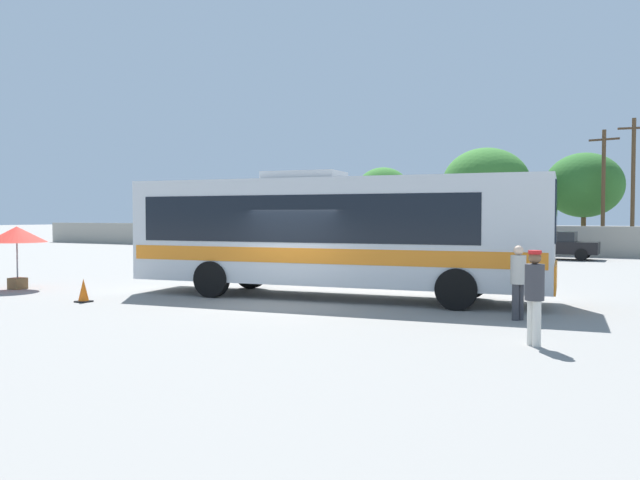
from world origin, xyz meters
TOP-DOWN VIEW (x-y plane):
  - ground_plane at (0.00, 10.00)m, footprint 300.00×300.00m
  - perimeter_wall at (0.00, 24.87)m, footprint 80.00×0.30m
  - coach_bus_silver_orange at (0.40, 1.60)m, footprint 12.14×4.03m
  - attendant_by_bus_door at (5.97, 0.04)m, footprint 0.47×0.47m
  - passenger_waiting_on_apron at (6.79, -2.73)m, footprint 0.48×0.48m
  - vendor_umbrella_near_gate_red at (-9.31, -1.29)m, footprint 1.84×1.84m
  - parked_car_leftmost_dark_blue at (-8.66, 21.04)m, footprint 4.23×2.23m
  - parked_car_second_silver at (-2.89, 21.11)m, footprint 4.16×2.10m
  - parked_car_third_black at (3.75, 21.87)m, footprint 4.17×2.01m
  - utility_pole_near at (5.54, 28.52)m, footprint 1.79×0.46m
  - utility_pole_far at (7.20, 28.23)m, footprint 1.80×0.41m
  - roadside_tree_left at (-10.57, 31.85)m, footprint 4.17×4.17m
  - roadside_tree_midleft at (-1.93, 29.42)m, footprint 5.96×5.96m
  - roadside_tree_midright at (4.14, 31.38)m, footprint 5.09×5.09m
  - traffic_cone_on_apron at (-4.96, -2.47)m, footprint 0.36×0.36m

SIDE VIEW (x-z plane):
  - ground_plane at x=0.00m, z-range 0.00..0.00m
  - traffic_cone_on_apron at x=-4.96m, z-range -0.01..0.63m
  - parked_car_second_silver at x=-2.89m, z-range 0.05..1.51m
  - parked_car_leftmost_dark_blue at x=-8.66m, z-range 0.04..1.53m
  - parked_car_third_black at x=3.75m, z-range 0.04..1.54m
  - perimeter_wall at x=0.00m, z-range 0.00..1.77m
  - attendant_by_bus_door at x=5.97m, z-range 0.11..1.78m
  - passenger_waiting_on_apron at x=6.79m, z-range 0.12..1.83m
  - vendor_umbrella_near_gate_red at x=-9.31m, z-range 0.68..2.69m
  - coach_bus_silver_orange at x=0.40m, z-range 0.12..3.73m
  - utility_pole_near at x=5.54m, z-range 0.18..7.86m
  - utility_pole_far at x=7.20m, z-range 0.18..8.42m
  - roadside_tree_left at x=-10.57m, z-range 1.30..7.47m
  - roadside_tree_midright at x=4.14m, z-range 1.12..7.70m
  - roadside_tree_midleft at x=-1.93m, z-range 0.98..8.01m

